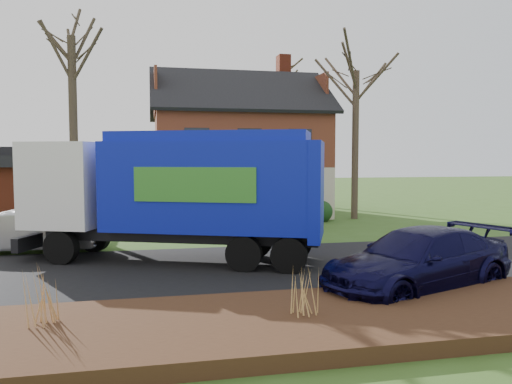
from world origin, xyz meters
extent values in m
plane|color=#33521B|center=(0.00, 0.00, 0.00)|extent=(120.00, 120.00, 0.00)
cube|color=black|center=(0.00, 0.00, 0.01)|extent=(80.00, 7.00, 0.02)
cube|color=#311C10|center=(0.00, -5.30, 0.15)|extent=(80.00, 3.50, 0.30)
cube|color=beige|center=(2.00, 14.00, 1.35)|extent=(9.00, 7.50, 2.70)
cube|color=#552718|center=(2.00, 14.00, 4.10)|extent=(9.00, 7.50, 2.80)
cube|color=maroon|center=(5.00, 15.00, 8.46)|extent=(0.70, 0.90, 1.60)
cube|color=beige|center=(-4.20, 13.50, 1.30)|extent=(3.50, 5.50, 2.60)
cube|color=black|center=(-4.20, 13.50, 2.72)|extent=(3.90, 5.90, 0.24)
cylinder|color=black|center=(-5.50, 1.72, 0.51)|extent=(1.08, 0.70, 1.02)
cylinder|color=black|center=(-4.73, 3.64, 0.51)|extent=(1.08, 0.70, 1.02)
cylinder|color=black|center=(-0.29, -0.37, 0.51)|extent=(1.08, 0.70, 1.02)
cylinder|color=black|center=(0.48, 1.55, 0.51)|extent=(1.08, 0.70, 1.02)
cylinder|color=black|center=(0.90, -0.85, 0.51)|extent=(1.08, 0.70, 1.02)
cylinder|color=black|center=(1.67, 1.07, 0.51)|extent=(1.08, 0.70, 1.02)
cube|color=black|center=(-1.92, 1.40, 0.84)|extent=(8.30, 4.26, 0.34)
cube|color=white|center=(-5.34, 2.77, 2.36)|extent=(3.02, 3.13, 2.66)
cube|color=black|center=(-6.35, 3.18, 2.51)|extent=(0.88, 2.04, 0.89)
cube|color=black|center=(-6.44, 3.21, 0.54)|extent=(1.15, 2.38, 0.44)
cube|color=#0E1AA8|center=(-1.05, 1.05, 2.36)|extent=(6.68, 4.60, 2.66)
cube|color=#0E1AA8|center=(-1.05, 1.05, 3.84)|extent=(6.29, 4.22, 0.30)
cube|color=#0E1AA8|center=(1.92, -0.15, 2.27)|extent=(1.26, 2.46, 2.86)
cube|color=#35852B|center=(-1.65, -0.06, 2.46)|extent=(3.31, 1.36, 0.99)
cube|color=#35852B|center=(-0.72, 2.26, 2.46)|extent=(3.31, 1.36, 0.99)
imported|color=#9A9DA1|center=(-6.79, 3.97, 0.71)|extent=(4.34, 1.61, 1.42)
imported|color=black|center=(3.34, -3.40, 0.76)|extent=(5.68, 3.83, 1.53)
cylinder|color=#3B3123|center=(-5.88, 7.56, 4.06)|extent=(0.34, 0.34, 8.12)
cylinder|color=#47382A|center=(7.66, 10.41, 3.85)|extent=(0.35, 0.35, 7.70)
cylinder|color=#433628|center=(5.99, 20.87, 4.32)|extent=(0.33, 0.33, 8.64)
cone|color=tan|center=(-4.76, -4.82, 0.82)|extent=(0.05, 0.05, 1.03)
cone|color=tan|center=(-4.94, -4.82, 0.82)|extent=(0.05, 0.05, 1.03)
cone|color=tan|center=(-4.59, -4.82, 0.82)|extent=(0.05, 0.05, 1.03)
cone|color=tan|center=(-4.76, -4.68, 0.82)|extent=(0.05, 0.05, 1.03)
cone|color=tan|center=(-4.76, -4.95, 0.82)|extent=(0.05, 0.05, 1.03)
cone|color=tan|center=(-0.07, -5.32, 0.78)|extent=(0.04, 0.04, 0.97)
cone|color=tan|center=(-0.22, -5.32, 0.78)|extent=(0.04, 0.04, 0.97)
cone|color=tan|center=(0.09, -5.32, 0.78)|extent=(0.04, 0.04, 0.97)
cone|color=tan|center=(-0.07, -5.20, 0.78)|extent=(0.04, 0.04, 0.97)
cone|color=tan|center=(-0.07, -5.44, 0.78)|extent=(0.04, 0.04, 0.97)
camera|label=1|loc=(-2.85, -14.04, 3.23)|focal=35.00mm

